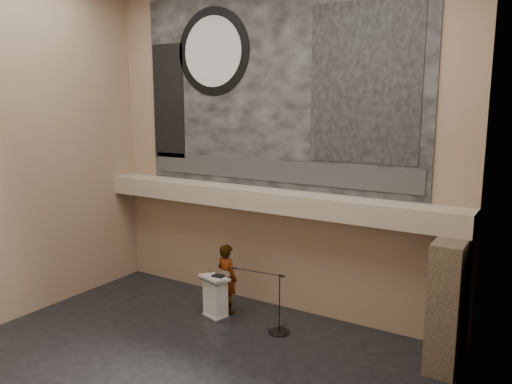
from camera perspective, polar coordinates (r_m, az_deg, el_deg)
The scene contains 19 objects.
floor at distance 10.94m, azimuth -9.42°, elevation -19.40°, with size 10.00×10.00×0.00m, color black.
wall_back at distance 12.83m, azimuth 1.89°, elevation 5.16°, with size 10.00×0.02×8.50m, color #91755C.
wall_left at distance 13.44m, azimuth -26.28°, elevation 4.35°, with size 0.02×8.00×8.50m, color #91755C.
wall_right at distance 7.29m, azimuth 20.55°, elevation 0.64°, with size 0.02×8.00×8.50m, color #91755C.
soffit at distance 12.67m, azimuth 0.95°, elevation -0.84°, with size 10.00×0.80×0.50m, color gray.
sprinkler_left at distance 13.56m, azimuth -4.97°, elevation -1.35°, with size 0.04×0.04×0.06m, color #B2893D.
sprinkler_right at distance 11.84m, azimuth 8.75°, elevation -3.13°, with size 0.04×0.04×0.06m, color #B2893D.
banner at distance 12.75m, azimuth 1.86°, elevation 11.66°, with size 8.00×0.05×5.00m, color black.
banner_text_strip at distance 12.83m, azimuth 1.72°, elevation 2.47°, with size 7.76×0.02×0.55m, color #2C2C2C.
banner_clock_rim at distance 13.77m, azimuth -4.95°, elevation 15.69°, with size 2.30×2.30×0.02m, color black.
banner_clock_face at distance 13.75m, azimuth -5.00°, elevation 15.69°, with size 1.84×1.84×0.02m, color silver.
banner_building_print at distance 11.70m, azimuth 12.23°, elevation 12.05°, with size 2.60×0.02×3.60m, color black.
banner_brick_print at distance 14.72m, azimuth -9.95°, elevation 10.15°, with size 1.10×0.02×3.20m, color black.
stone_pier at distance 11.12m, azimuth 21.12°, elevation -11.75°, with size 0.60×1.40×2.70m, color #3E3326.
lectern at distance 12.86m, azimuth -4.67°, elevation -11.87°, with size 0.81×0.67×1.13m.
binder at distance 12.63m, azimuth -4.36°, elevation -9.54°, with size 0.28×0.22×0.04m, color black.
papers at distance 12.69m, azimuth -5.27°, elevation -9.52°, with size 0.20×0.27×0.01m, color silver.
speaker_person at distance 13.06m, azimuth -3.34°, elevation -9.83°, with size 0.66×0.43×1.81m, color white.
mic_stand at distance 12.21m, azimuth 2.46°, elevation -14.78°, with size 1.53×0.52×1.45m.
Camera 1 is at (6.38, -7.07, 5.38)m, focal length 35.00 mm.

